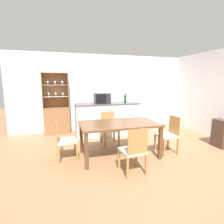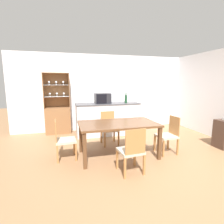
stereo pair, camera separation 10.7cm
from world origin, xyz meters
name	(u,v)px [view 1 (the left image)]	position (x,y,z in m)	size (l,w,h in m)	color
ground_plane	(147,156)	(0.00, 0.00, 0.00)	(18.00, 18.00, 0.00)	#936B47
wall_back	(113,92)	(0.00, 2.63, 1.27)	(6.80, 0.06, 2.55)	silver
kitchen_counter	(107,119)	(-0.41, 1.89, 0.50)	(1.97, 0.64, 0.99)	silver
display_cabinet	(57,116)	(-1.92, 2.42, 0.57)	(0.78, 0.37, 1.92)	brown
dining_table	(119,127)	(-0.58, 0.22, 0.67)	(1.69, 0.96, 0.75)	brown
dining_chair_head_far	(109,128)	(-0.58, 1.02, 0.42)	(0.43, 0.43, 0.86)	#C1B299
dining_chair_head_near	(134,151)	(-0.58, -0.58, 0.42)	(0.44, 0.44, 0.86)	#C1B299
dining_chair_side_left_far	(64,140)	(-1.74, 0.36, 0.42)	(0.43, 0.43, 0.86)	#C1B299
dining_chair_side_right_near	(168,135)	(0.59, 0.08, 0.42)	(0.42, 0.42, 0.86)	#C1B299
microwave	(102,98)	(-0.57, 1.85, 1.15)	(0.47, 0.35, 0.31)	#232328
wine_bottle	(125,99)	(0.15, 1.77, 1.12)	(0.08, 0.08, 0.31)	#193D23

